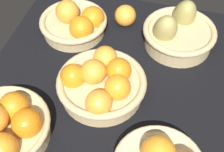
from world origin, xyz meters
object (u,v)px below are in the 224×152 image
basket_far_left (0,128)px  basket_far_right (76,23)px  basket_near_right_pears (178,32)px  basket_center (101,83)px  loose_orange_front_gap (125,16)px

basket_far_left → basket_far_right: (41.35, -4.53, -0.70)cm
basket_far_left → basket_far_right: size_ratio=1.10×
basket_near_right_pears → basket_far_left: bearing=140.9°
basket_center → loose_orange_front_gap: size_ratio=3.43×
basket_center → loose_orange_front_gap: 29.80cm
basket_center → basket_near_right_pears: bearing=-34.3°
basket_center → loose_orange_front_gap: (29.78, 0.54, -0.91)cm
basket_far_right → loose_orange_front_gap: bearing=-60.3°
basket_far_right → basket_center: bearing=-146.0°
basket_near_right_pears → basket_far_right: bearing=95.7°
basket_near_right_pears → loose_orange_front_gap: 18.18cm
loose_orange_front_gap → basket_near_right_pears: bearing=-105.7°
basket_center → basket_near_right_pears: size_ratio=1.05×
basket_center → basket_far_right: (21.73, 14.66, -0.38)cm
basket_near_right_pears → basket_center: bearing=145.7°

